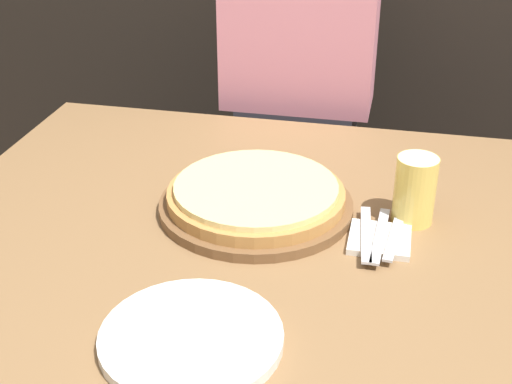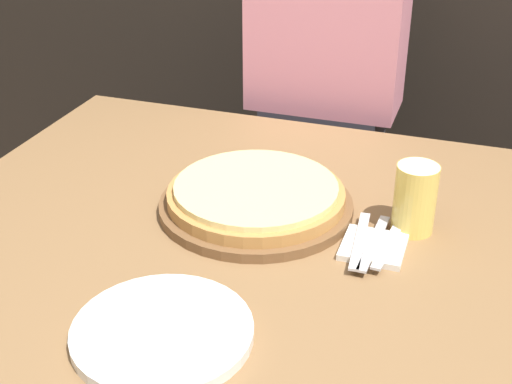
% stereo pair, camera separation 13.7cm
% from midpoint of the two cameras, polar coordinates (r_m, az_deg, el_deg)
% --- Properties ---
extents(pizza_on_board, '(0.38, 0.38, 0.06)m').
position_cam_midpoint_polar(pizza_on_board, '(1.38, 2.85, -0.59)').
color(pizza_on_board, brown).
rests_on(pizza_on_board, dining_table).
extents(beer_glass, '(0.08, 0.08, 0.13)m').
position_cam_midpoint_polar(beer_glass, '(1.34, 15.52, -0.38)').
color(beer_glass, '#E5C65B').
rests_on(beer_glass, dining_table).
extents(dinner_plate, '(0.27, 0.27, 0.02)m').
position_cam_midpoint_polar(dinner_plate, '(1.07, -3.83, -11.23)').
color(dinner_plate, white).
rests_on(dinner_plate, dining_table).
extents(napkin_stack, '(0.11, 0.11, 0.01)m').
position_cam_midpoint_polar(napkin_stack, '(1.29, 12.40, -4.40)').
color(napkin_stack, white).
rests_on(napkin_stack, dining_table).
extents(fork, '(0.03, 0.19, 0.00)m').
position_cam_midpoint_polar(fork, '(1.29, 11.34, -3.91)').
color(fork, silver).
rests_on(fork, napkin_stack).
extents(dinner_knife, '(0.03, 0.19, 0.00)m').
position_cam_midpoint_polar(dinner_knife, '(1.29, 12.44, -4.08)').
color(dinner_knife, silver).
rests_on(dinner_knife, napkin_stack).
extents(spoon, '(0.03, 0.16, 0.00)m').
position_cam_midpoint_polar(spoon, '(1.29, 13.54, -4.26)').
color(spoon, silver).
rests_on(spoon, napkin_stack).
extents(diner_person, '(0.39, 0.21, 1.39)m').
position_cam_midpoint_polar(diner_person, '(1.99, 7.34, 4.90)').
color(diner_person, '#33333D').
rests_on(diner_person, ground_plane).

